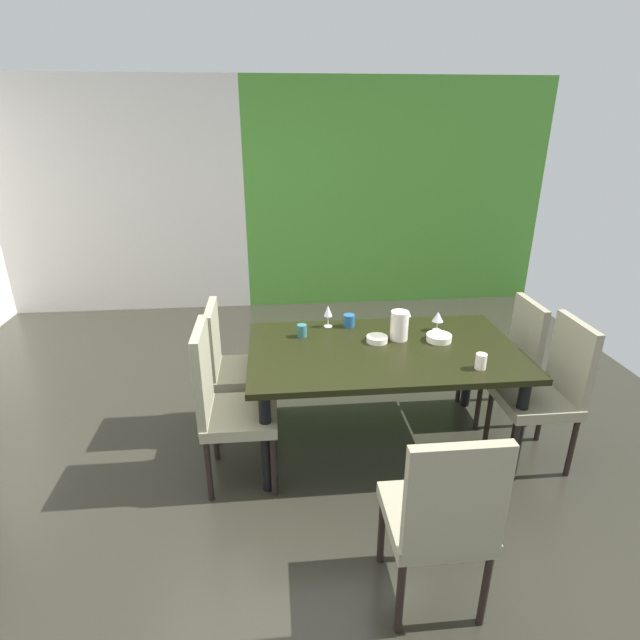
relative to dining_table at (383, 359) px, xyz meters
The scene contains 17 objects.
ground_plane 0.94m from the dining_table, 169.70° to the right, with size 6.28×6.15×0.02m, color #29281F.
back_panel_interior 3.82m from the dining_table, 129.55° to the left, with size 2.81×0.10×2.55m, color silver.
garden_window_panel 3.06m from the dining_table, 75.63° to the left, with size 3.47×0.10×2.55m, color #4A8F31.
dining_table is the anchor object (origin of this frame).
chair_left_far 1.05m from the dining_table, 164.68° to the left, with size 0.45×0.44×0.96m.
chair_right_far 1.05m from the dining_table, 15.39° to the left, with size 0.44×0.44×0.91m.
chair_head_near 1.29m from the dining_table, 90.72° to the right, with size 0.44×0.44×0.99m.
chair_left_near 1.06m from the dining_table, 164.78° to the right, with size 0.45×0.44×1.03m.
chair_right_near 1.06m from the dining_table, 15.28° to the right, with size 0.44×0.44×0.98m.
wine_glass_north 0.53m from the dining_table, 30.29° to the left, with size 0.08×0.08×0.14m.
wine_glass_east 0.55m from the dining_table, 129.18° to the left, with size 0.06×0.06×0.16m.
serving_bowl_west 0.14m from the dining_table, 103.08° to the left, with size 0.14×0.14×0.04m, color white.
serving_bowl_rear 0.41m from the dining_table, 11.36° to the left, with size 0.17×0.17×0.04m, color white.
cup_center 0.44m from the dining_table, 113.96° to the left, with size 0.08×0.08×0.09m, color #22568C.
cup_left 0.63m from the dining_table, 33.14° to the right, with size 0.07×0.07×0.10m, color white.
cup_near_shelf 0.59m from the dining_table, 155.31° to the left, with size 0.07×0.07×0.09m, color #2F6A6D.
pitcher_corner 0.26m from the dining_table, 45.29° to the left, with size 0.14×0.12×0.20m.
Camera 1 is at (-0.04, -2.77, 2.13)m, focal length 28.00 mm.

